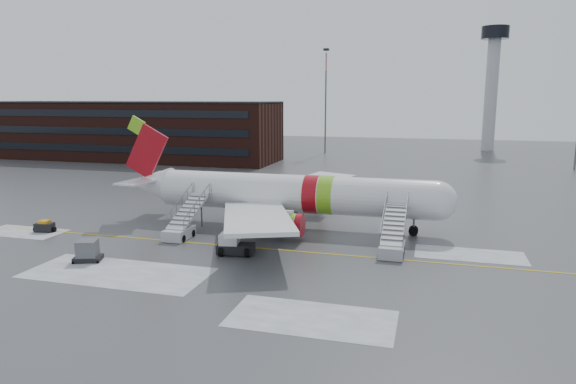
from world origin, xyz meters
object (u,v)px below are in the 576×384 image
(airliner, at_px, (284,194))
(airstair_fwd, at_px, (393,241))
(pushback_tug, at_px, (234,245))
(uld_container, at_px, (88,251))
(baggage_tractor, at_px, (45,227))
(airstair_aft, at_px, (183,226))

(airliner, relative_size, airstair_fwd, 4.55)
(airliner, relative_size, pushback_tug, 10.55)
(airstair_fwd, xyz_separation_m, uld_container, (-23.63, -8.77, -0.25))
(airstair_fwd, bearing_deg, baggage_tractor, -176.63)
(airstair_aft, xyz_separation_m, uld_container, (-4.00, -8.77, -0.25))
(airliner, distance_m, pushback_tug, 10.77)
(airstair_aft, xyz_separation_m, baggage_tractor, (-14.02, -1.98, -0.58))
(airliner, height_order, baggage_tractor, airliner)
(airstair_fwd, distance_m, airstair_aft, 19.64)
(airliner, height_order, airstair_fwd, airliner)
(uld_container, height_order, baggage_tractor, uld_container)
(airliner, height_order, uld_container, airliner)
(pushback_tug, bearing_deg, airstair_fwd, 16.32)
(airstair_fwd, distance_m, pushback_tug, 13.50)
(pushback_tug, bearing_deg, uld_container, -155.03)
(airstair_fwd, xyz_separation_m, airstair_aft, (-19.64, 0.00, 0.00))
(airstair_fwd, height_order, pushback_tug, airstair_fwd)
(uld_container, xyz_separation_m, baggage_tractor, (-10.02, 6.78, -0.32))
(airstair_aft, relative_size, uld_container, 3.05)
(airliner, bearing_deg, airstair_fwd, -29.73)
(airstair_aft, bearing_deg, uld_container, -114.51)
(pushback_tug, bearing_deg, baggage_tractor, 175.00)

